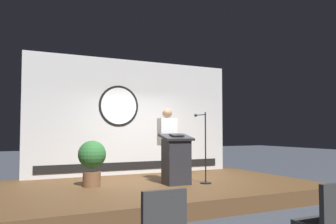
% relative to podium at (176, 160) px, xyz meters
% --- Properties ---
extents(ground_plane, '(40.00, 40.00, 0.00)m').
position_rel_podium_xyz_m(ground_plane, '(-0.16, 0.26, -0.83)').
color(ground_plane, '#383D47').
extents(stage_platform, '(6.40, 4.00, 0.30)m').
position_rel_podium_xyz_m(stage_platform, '(-0.16, 0.26, -0.68)').
color(stage_platform, brown).
rests_on(stage_platform, ground).
extents(banner_display, '(5.58, 0.12, 3.01)m').
position_rel_podium_xyz_m(banner_display, '(-0.17, 2.11, 0.97)').
color(banner_display, silver).
rests_on(banner_display, stage_platform).
extents(podium, '(0.64, 0.50, 1.08)m').
position_rel_podium_xyz_m(podium, '(0.00, 0.00, 0.00)').
color(podium, '#26262B').
rests_on(podium, stage_platform).
extents(speaker_person, '(0.40, 0.26, 1.64)m').
position_rel_podium_xyz_m(speaker_person, '(0.02, 0.48, 0.31)').
color(speaker_person, black).
rests_on(speaker_person, stage_platform).
extents(microphone_stand, '(0.24, 0.57, 1.54)m').
position_rel_podium_xyz_m(microphone_stand, '(0.64, -0.09, 0.02)').
color(microphone_stand, black).
rests_on(microphone_stand, stage_platform).
extents(potted_plant, '(0.57, 0.57, 0.93)m').
position_rel_podium_xyz_m(potted_plant, '(-1.67, 0.51, 0.04)').
color(potted_plant, brown).
rests_on(potted_plant, stage_platform).
extents(audience_chair_right, '(0.44, 0.45, 0.89)m').
position_rel_podium_xyz_m(audience_chair_right, '(-0.23, -3.94, -0.33)').
color(audience_chair_right, black).
rests_on(audience_chair_right, ground).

